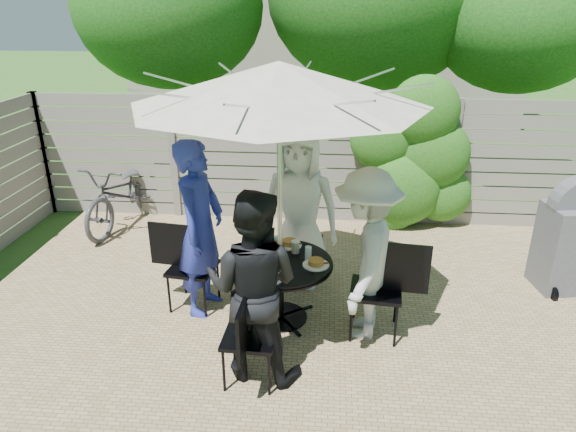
# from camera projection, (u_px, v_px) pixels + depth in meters

# --- Properties ---
(backyard_envelope) EXTENTS (60.00, 60.00, 5.00)m
(backyard_envelope) POSITION_uv_depth(u_px,v_px,m) (327.00, 19.00, 13.41)
(backyard_envelope) COLOR #33591B
(backyard_envelope) RESTS_ON ground
(patio_table) EXTENTS (1.19, 1.19, 0.67)m
(patio_table) POSITION_uv_depth(u_px,v_px,m) (280.00, 279.00, 5.13)
(patio_table) COLOR black
(patio_table) RESTS_ON ground
(umbrella) EXTENTS (3.07, 3.07, 2.58)m
(umbrella) POSITION_uv_depth(u_px,v_px,m) (279.00, 84.00, 4.39)
(umbrella) COLOR silver
(umbrella) RESTS_ON ground
(chair_back) EXTENTS (0.49, 0.68, 0.90)m
(chair_back) POSITION_uv_depth(u_px,v_px,m) (302.00, 254.00, 6.07)
(chair_back) COLOR black
(chair_back) RESTS_ON ground
(person_back) EXTENTS (0.98, 0.72, 1.82)m
(person_back) POSITION_uv_depth(u_px,v_px,m) (300.00, 209.00, 5.70)
(person_back) COLOR white
(person_back) RESTS_ON ground
(chair_left) EXTENTS (0.71, 0.52, 0.95)m
(chair_left) POSITION_uv_depth(u_px,v_px,m) (193.00, 283.00, 5.43)
(chair_left) COLOR black
(chair_left) RESTS_ON ground
(person_left) EXTENTS (0.55, 0.74, 1.85)m
(person_left) POSITION_uv_depth(u_px,v_px,m) (200.00, 229.00, 5.15)
(person_left) COLOR #242E9D
(person_left) RESTS_ON ground
(chair_front) EXTENTS (0.46, 0.67, 0.91)m
(chair_front) POSITION_uv_depth(u_px,v_px,m) (250.00, 354.00, 4.35)
(chair_front) COLOR black
(chair_front) RESTS_ON ground
(person_front) EXTENTS (0.93, 0.78, 1.71)m
(person_front) POSITION_uv_depth(u_px,v_px,m) (253.00, 287.00, 4.24)
(person_front) COLOR black
(person_front) RESTS_ON ground
(chair_right) EXTENTS (0.74, 0.53, 1.00)m
(chair_right) POSITION_uv_depth(u_px,v_px,m) (376.00, 307.00, 4.97)
(chair_right) COLOR black
(chair_right) RESTS_ON ground
(person_right) EXTENTS (0.80, 1.18, 1.69)m
(person_right) POSITION_uv_depth(u_px,v_px,m) (365.00, 256.00, 4.79)
(person_right) COLOR beige
(person_right) RESTS_ON ground
(plate_back) EXTENTS (0.26, 0.26, 0.06)m
(plate_back) POSITION_uv_depth(u_px,v_px,m) (289.00, 244.00, 5.37)
(plate_back) COLOR white
(plate_back) RESTS_ON patio_table
(plate_left) EXTENTS (0.26, 0.26, 0.06)m
(plate_left) POSITION_uv_depth(u_px,v_px,m) (245.00, 255.00, 5.13)
(plate_left) COLOR white
(plate_left) RESTS_ON patio_table
(plate_front) EXTENTS (0.26, 0.26, 0.06)m
(plate_front) POSITION_uv_depth(u_px,v_px,m) (270.00, 276.00, 4.72)
(plate_front) COLOR white
(plate_front) RESTS_ON patio_table
(plate_right) EXTENTS (0.26, 0.26, 0.06)m
(plate_right) POSITION_uv_depth(u_px,v_px,m) (316.00, 263.00, 4.96)
(plate_right) COLOR white
(plate_right) RESTS_ON patio_table
(glass_back) EXTENTS (0.07, 0.07, 0.14)m
(glass_back) POSITION_uv_depth(u_px,v_px,m) (277.00, 243.00, 5.28)
(glass_back) COLOR silver
(glass_back) RESTS_ON patio_table
(glass_left) EXTENTS (0.07, 0.07, 0.14)m
(glass_left) POSITION_uv_depth(u_px,v_px,m) (252.00, 256.00, 4.99)
(glass_left) COLOR silver
(glass_left) RESTS_ON patio_table
(glass_front) EXTENTS (0.07, 0.07, 0.14)m
(glass_front) POSITION_uv_depth(u_px,v_px,m) (283.00, 268.00, 4.77)
(glass_front) COLOR silver
(glass_front) RESTS_ON patio_table
(glass_right) EXTENTS (0.07, 0.07, 0.14)m
(glass_right) POSITION_uv_depth(u_px,v_px,m) (308.00, 253.00, 5.06)
(glass_right) COLOR silver
(glass_right) RESTS_ON patio_table
(syrup_jug) EXTENTS (0.09, 0.09, 0.16)m
(syrup_jug) POSITION_uv_depth(u_px,v_px,m) (276.00, 251.00, 5.08)
(syrup_jug) COLOR #59280C
(syrup_jug) RESTS_ON patio_table
(coffee_cup) EXTENTS (0.08, 0.08, 0.12)m
(coffee_cup) POSITION_uv_depth(u_px,v_px,m) (295.00, 247.00, 5.20)
(coffee_cup) COLOR #C6B293
(coffee_cup) RESTS_ON patio_table
(bicycle) EXTENTS (0.96, 1.95, 0.98)m
(bicycle) POSITION_uv_depth(u_px,v_px,m) (124.00, 193.00, 7.38)
(bicycle) COLOR #333338
(bicycle) RESTS_ON ground
(bbq_grill) EXTENTS (0.72, 0.59, 1.34)m
(bbq_grill) POSITION_uv_depth(u_px,v_px,m) (573.00, 240.00, 5.66)
(bbq_grill) COLOR #57575C
(bbq_grill) RESTS_ON ground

